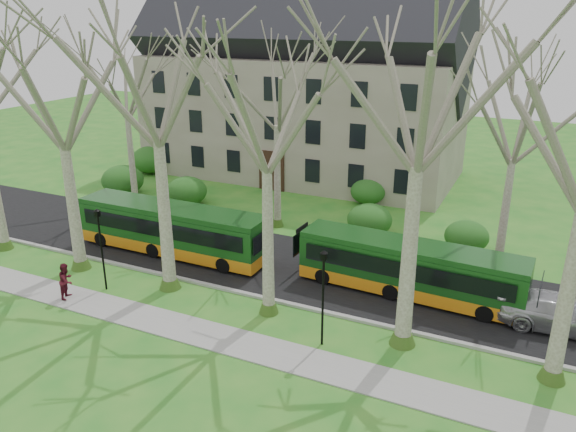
# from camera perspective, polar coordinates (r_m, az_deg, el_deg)

# --- Properties ---
(ground) EXTENTS (120.00, 120.00, 0.00)m
(ground) POSITION_cam_1_polar(r_m,az_deg,el_deg) (28.01, -7.35, -8.93)
(ground) COLOR #257822
(ground) RESTS_ON ground
(sidewalk) EXTENTS (70.00, 2.00, 0.06)m
(sidewalk) POSITION_cam_1_polar(r_m,az_deg,el_deg) (26.22, -10.32, -11.20)
(sidewalk) COLOR gray
(sidewalk) RESTS_ON ground
(road) EXTENTS (80.00, 8.00, 0.06)m
(road) POSITION_cam_1_polar(r_m,az_deg,el_deg) (32.23, -2.13, -4.65)
(road) COLOR black
(road) RESTS_ON ground
(curb) EXTENTS (80.00, 0.25, 0.14)m
(curb) POSITION_cam_1_polar(r_m,az_deg,el_deg) (29.09, -5.77, -7.54)
(curb) COLOR #A5A39E
(curb) RESTS_ON ground
(building) EXTENTS (26.50, 12.20, 16.00)m
(building) POSITION_cam_1_polar(r_m,az_deg,el_deg) (48.87, 1.54, 13.66)
(building) COLOR gray
(building) RESTS_ON ground
(tree_row_verge) EXTENTS (49.00, 7.00, 14.00)m
(tree_row_verge) POSITION_cam_1_polar(r_m,az_deg,el_deg) (25.63, -7.68, 5.20)
(tree_row_verge) COLOR gray
(tree_row_verge) RESTS_ON ground
(tree_row_far) EXTENTS (33.00, 7.00, 12.00)m
(tree_row_far) POSITION_cam_1_polar(r_m,az_deg,el_deg) (35.60, -0.09, 7.90)
(tree_row_far) COLOR gray
(tree_row_far) RESTS_ON ground
(lamp_row) EXTENTS (36.22, 0.22, 4.30)m
(lamp_row) POSITION_cam_1_polar(r_m,az_deg,el_deg) (26.11, -8.77, -4.92)
(lamp_row) COLOR black
(lamp_row) RESTS_ON ground
(hedges) EXTENTS (30.60, 8.60, 2.00)m
(hedges) POSITION_cam_1_polar(r_m,az_deg,el_deg) (40.93, -2.50, 2.26)
(hedges) COLOR #164D19
(hedges) RESTS_ON ground
(bus_lead) EXTENTS (11.85, 2.49, 2.96)m
(bus_lead) POSITION_cam_1_polar(r_m,az_deg,el_deg) (33.51, -11.67, -1.28)
(bus_lead) COLOR #144716
(bus_lead) RESTS_ON road
(bus_follow) EXTENTS (11.26, 2.86, 2.79)m
(bus_follow) POSITION_cam_1_polar(r_m,az_deg,el_deg) (28.74, 12.25, -5.20)
(bus_follow) COLOR #144716
(bus_follow) RESTS_ON road
(sedan) EXTENTS (5.53, 2.46, 1.58)m
(sedan) POSITION_cam_1_polar(r_m,az_deg,el_deg) (28.13, 25.97, -8.87)
(sedan) COLOR #AFAFB4
(sedan) RESTS_ON road
(pedestrian_b) EXTENTS (0.95, 1.07, 1.83)m
(pedestrian_b) POSITION_cam_1_polar(r_m,az_deg,el_deg) (30.00, -21.59, -6.12)
(pedestrian_b) COLOR #531220
(pedestrian_b) RESTS_ON sidewalk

